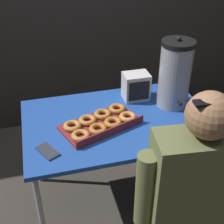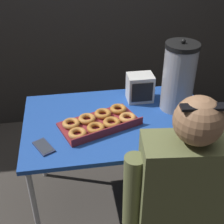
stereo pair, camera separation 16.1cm
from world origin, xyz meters
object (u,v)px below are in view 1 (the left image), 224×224
donut_box (101,123)px  cell_phone (48,151)px  person_seated (192,203)px  coffee_urn (175,74)px  space_heater (136,86)px

donut_box → cell_phone: donut_box is taller
person_seated → donut_box: bearing=-53.6°
donut_box → coffee_urn: (0.52, 0.12, 0.20)m
coffee_urn → space_heater: size_ratio=2.54×
donut_box → space_heater: bearing=20.0°
person_seated → space_heater: bearing=-81.9°
space_heater → donut_box: bearing=-140.1°
space_heater → coffee_urn: bearing=-32.9°
cell_phone → person_seated: bearing=-59.7°
donut_box → cell_phone: 0.37m
person_seated → coffee_urn: bearing=-98.3°
donut_box → cell_phone: size_ratio=3.27×
donut_box → space_heater: (0.31, 0.26, 0.07)m
donut_box → space_heater: size_ratio=2.83×
cell_phone → space_heater: (0.65, 0.43, 0.09)m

